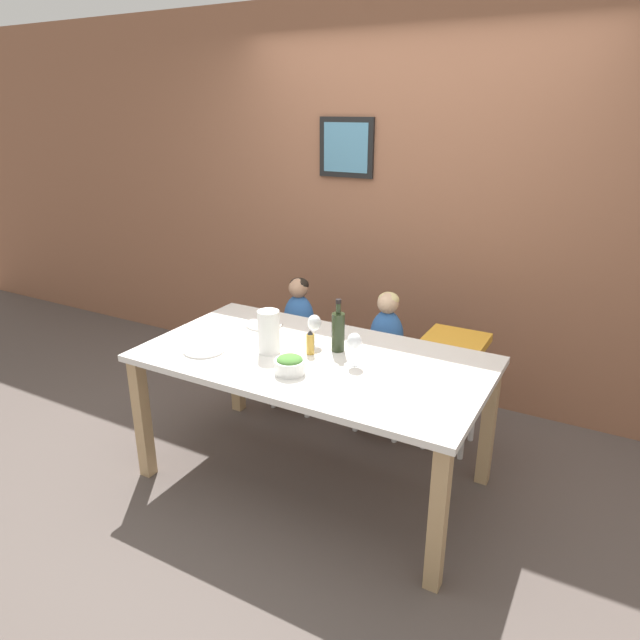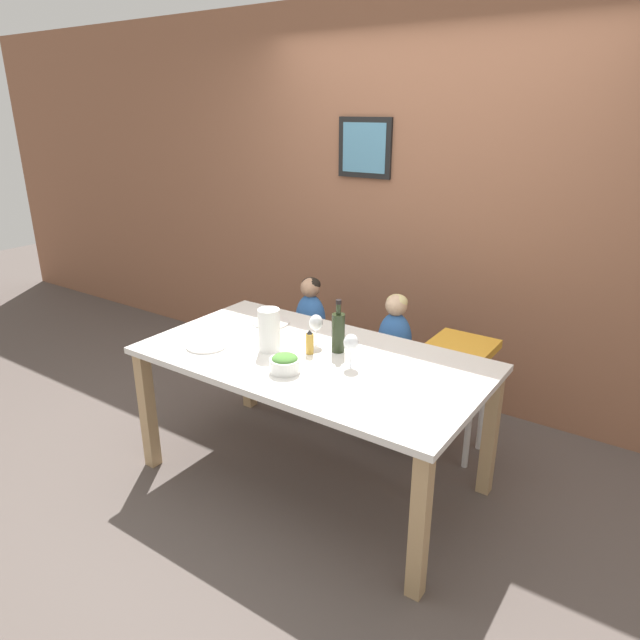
% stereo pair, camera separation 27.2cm
% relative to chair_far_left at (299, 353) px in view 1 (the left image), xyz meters
% --- Properties ---
extents(ground_plane, '(14.00, 14.00, 0.00)m').
position_rel_chair_far_left_xyz_m(ground_plane, '(0.52, -0.71, -0.40)').
color(ground_plane, '#564C47').
extents(wall_back, '(10.00, 0.09, 2.70)m').
position_rel_chair_far_left_xyz_m(wall_back, '(0.52, 0.66, 0.96)').
color(wall_back, '#8E5B42').
rests_on(wall_back, ground_plane).
extents(dining_table, '(1.83, 0.99, 0.76)m').
position_rel_chair_far_left_xyz_m(dining_table, '(0.52, -0.71, 0.28)').
color(dining_table, white).
rests_on(dining_table, ground_plane).
extents(chair_far_left, '(0.42, 0.37, 0.47)m').
position_rel_chair_far_left_xyz_m(chair_far_left, '(0.00, 0.00, 0.00)').
color(chair_far_left, silver).
rests_on(chair_far_left, ground_plane).
extents(chair_far_center, '(0.42, 0.37, 0.47)m').
position_rel_chair_far_left_xyz_m(chair_far_center, '(0.64, 0.00, 0.00)').
color(chair_far_center, silver).
rests_on(chair_far_center, ground_plane).
extents(chair_right_highchair, '(0.35, 0.31, 0.73)m').
position_rel_chair_far_left_xyz_m(chair_right_highchair, '(1.08, 0.00, 0.17)').
color(chair_right_highchair, silver).
rests_on(chair_right_highchair, ground_plane).
extents(person_child_left, '(0.22, 0.17, 0.46)m').
position_rel_chair_far_left_xyz_m(person_child_left, '(-0.00, 0.00, 0.30)').
color(person_child_left, '#3366B2').
rests_on(person_child_left, chair_far_left).
extents(person_child_center, '(0.22, 0.17, 0.46)m').
position_rel_chair_far_left_xyz_m(person_child_center, '(0.64, 0.00, 0.30)').
color(person_child_center, '#3366B2').
rests_on(person_child_center, chair_far_center).
extents(wine_bottle, '(0.07, 0.07, 0.29)m').
position_rel_chair_far_left_xyz_m(wine_bottle, '(0.60, -0.58, 0.48)').
color(wine_bottle, '#232D19').
rests_on(wine_bottle, dining_table).
extents(paper_towel_roll, '(0.12, 0.12, 0.24)m').
position_rel_chair_far_left_xyz_m(paper_towel_roll, '(0.29, -0.78, 0.48)').
color(paper_towel_roll, white).
rests_on(paper_towel_roll, dining_table).
extents(wine_glass_near, '(0.08, 0.08, 0.17)m').
position_rel_chair_far_left_xyz_m(wine_glass_near, '(0.75, -0.70, 0.49)').
color(wine_glass_near, white).
rests_on(wine_glass_near, dining_table).
extents(wine_glass_far, '(0.08, 0.08, 0.17)m').
position_rel_chair_far_left_xyz_m(wine_glass_far, '(0.44, -0.57, 0.49)').
color(wine_glass_far, white).
rests_on(wine_glass_far, dining_table).
extents(salad_bowl_large, '(0.15, 0.15, 0.09)m').
position_rel_chair_far_left_xyz_m(salad_bowl_large, '(0.51, -0.94, 0.41)').
color(salad_bowl_large, white).
rests_on(salad_bowl_large, dining_table).
extents(dinner_plate_front_left, '(0.22, 0.22, 0.01)m').
position_rel_chair_far_left_xyz_m(dinner_plate_front_left, '(-0.03, -0.94, 0.37)').
color(dinner_plate_front_left, silver).
rests_on(dinner_plate_front_left, dining_table).
extents(dinner_plate_back_left, '(0.22, 0.22, 0.01)m').
position_rel_chair_far_left_xyz_m(dinner_plate_back_left, '(0.03, -0.46, 0.37)').
color(dinner_plate_back_left, silver).
rests_on(dinner_plate_back_left, dining_table).
extents(condiment_bottle_hot_sauce, '(0.04, 0.04, 0.13)m').
position_rel_chair_far_left_xyz_m(condiment_bottle_hot_sauce, '(0.49, -0.69, 0.43)').
color(condiment_bottle_hot_sauce, '#BC8E33').
rests_on(condiment_bottle_hot_sauce, dining_table).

